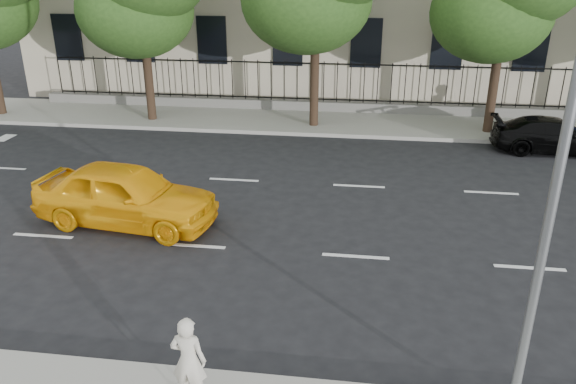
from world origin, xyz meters
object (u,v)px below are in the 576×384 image
street_light (561,82)px  yellow_taxi (126,195)px  black_sedan (553,135)px  woman_near (189,361)px

street_light → yellow_taxi: (-8.61, 5.30, -4.32)m
yellow_taxi → black_sedan: yellow_taxi is taller
street_light → woman_near: (-4.97, -0.97, -4.23)m
street_light → black_sedan: bearing=71.3°
street_light → yellow_taxi: 10.99m
yellow_taxi → black_sedan: 15.19m
yellow_taxi → woman_near: 7.25m
woman_near → black_sedan: bearing=-120.3°
street_light → woman_near: size_ratio=5.22×
yellow_taxi → black_sedan: (13.03, 7.80, -0.20)m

